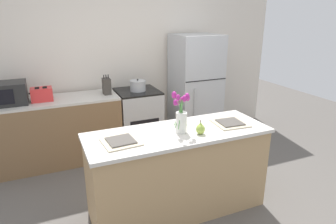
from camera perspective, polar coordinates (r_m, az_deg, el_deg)
The scene contains 14 objects.
ground_plane at distance 3.34m, azimuth 1.79°, elevation -17.82°, with size 10.00×10.00×0.00m, color #59544F.
back_wall at distance 4.61m, azimuth -8.80°, elevation 10.57°, with size 5.20×0.08×2.70m.
kitchen_island at distance 3.10m, azimuth 1.87°, elevation -11.23°, with size 1.80×0.66×0.88m.
back_counter at distance 4.31m, azimuth -20.53°, elevation -3.47°, with size 1.68×0.60×0.90m.
stove_range at distance 4.48m, azimuth -5.67°, elevation -1.45°, with size 0.60×0.61×0.90m.
refrigerator at distance 4.73m, azimuth 5.22°, elevation 4.47°, with size 0.68×0.67×1.66m.
flower_vase at distance 2.82m, azimuth 2.53°, elevation -0.77°, with size 0.17×0.16×0.40m.
pear_figurine at distance 2.84m, azimuth 6.20°, elevation -3.16°, with size 0.09×0.09×0.14m.
plate_setting_left at distance 2.70m, azimuth -8.98°, elevation -5.52°, with size 0.34×0.34×0.02m.
plate_setting_right at distance 3.15m, azimuth 11.72°, elevation -2.05°, with size 0.34×0.34×0.02m.
toaster at distance 4.13m, azimuth -22.92°, elevation 3.12°, with size 0.28×0.18×0.17m.
cooking_pot at distance 4.32m, azimuth -5.78°, elevation 5.02°, with size 0.23×0.23×0.17m.
microwave at distance 4.15m, azimuth -28.54°, elevation 3.10°, with size 0.48×0.37×0.27m.
knife_block at distance 4.20m, azimuth -11.61°, elevation 4.84°, with size 0.10×0.14×0.27m.
Camera 1 is at (-1.15, -2.42, 1.99)m, focal length 32.00 mm.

